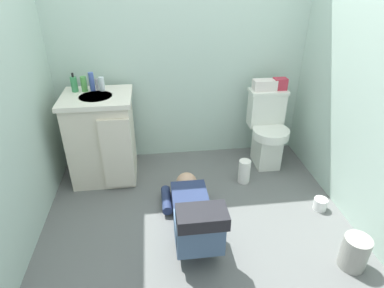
% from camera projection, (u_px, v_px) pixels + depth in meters
% --- Properties ---
extents(ground_plane, '(2.91, 2.96, 0.04)m').
position_uv_depth(ground_plane, '(195.00, 213.00, 2.71)').
color(ground_plane, '#5E6160').
extents(wall_back, '(2.57, 0.08, 2.40)m').
position_uv_depth(wall_back, '(181.00, 38.00, 3.00)').
color(wall_back, '#AFCABC').
rests_on(wall_back, ground_plane).
extents(wall_right, '(0.08, 1.96, 2.40)m').
position_uv_depth(wall_right, '(373.00, 63.00, 2.25)').
color(wall_right, '#AFCABC').
rests_on(wall_right, ground_plane).
extents(toilet, '(0.36, 0.46, 0.75)m').
position_uv_depth(toilet, '(267.00, 130.00, 3.20)').
color(toilet, silver).
rests_on(toilet, ground_plane).
extents(vanity_cabinet, '(0.60, 0.53, 0.82)m').
position_uv_depth(vanity_cabinet, '(102.00, 137.00, 2.96)').
color(vanity_cabinet, beige).
rests_on(vanity_cabinet, ground_plane).
extents(faucet, '(0.02, 0.02, 0.10)m').
position_uv_depth(faucet, '(97.00, 84.00, 2.87)').
color(faucet, silver).
rests_on(faucet, vanity_cabinet).
extents(person_plumber, '(0.39, 1.06, 0.52)m').
position_uv_depth(person_plumber, '(193.00, 214.00, 2.40)').
color(person_plumber, navy).
rests_on(person_plumber, ground_plane).
extents(tissue_box, '(0.22, 0.11, 0.10)m').
position_uv_depth(tissue_box, '(265.00, 85.00, 3.06)').
color(tissue_box, silver).
rests_on(tissue_box, toilet).
extents(toiletry_bag, '(0.12, 0.09, 0.11)m').
position_uv_depth(toiletry_bag, '(280.00, 84.00, 3.08)').
color(toiletry_bag, '#B22D3F').
rests_on(toiletry_bag, toilet).
extents(soap_dispenser, '(0.06, 0.06, 0.17)m').
position_uv_depth(soap_dispenser, '(74.00, 84.00, 2.82)').
color(soap_dispenser, '#3A8D55').
rests_on(soap_dispenser, vanity_cabinet).
extents(bottle_green, '(0.05, 0.05, 0.13)m').
position_uv_depth(bottle_green, '(84.00, 84.00, 2.82)').
color(bottle_green, '#4E9C47').
rests_on(bottle_green, vanity_cabinet).
extents(bottle_blue, '(0.05, 0.05, 0.16)m').
position_uv_depth(bottle_blue, '(92.00, 82.00, 2.84)').
color(bottle_blue, '#445EB3').
rests_on(bottle_blue, vanity_cabinet).
extents(bottle_clear, '(0.05, 0.05, 0.12)m').
position_uv_depth(bottle_clear, '(102.00, 84.00, 2.84)').
color(bottle_clear, silver).
rests_on(bottle_clear, vanity_cabinet).
extents(trash_can, '(0.18, 0.18, 0.24)m').
position_uv_depth(trash_can, '(355.00, 252.00, 2.16)').
color(trash_can, gray).
rests_on(trash_can, ground_plane).
extents(paper_towel_roll, '(0.11, 0.11, 0.23)m').
position_uv_depth(paper_towel_roll, '(244.00, 171.00, 3.02)').
color(paper_towel_roll, white).
rests_on(paper_towel_roll, ground_plane).
extents(toilet_paper_roll, '(0.11, 0.11, 0.10)m').
position_uv_depth(toilet_paper_roll, '(320.00, 204.00, 2.70)').
color(toilet_paper_roll, white).
rests_on(toilet_paper_roll, ground_plane).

